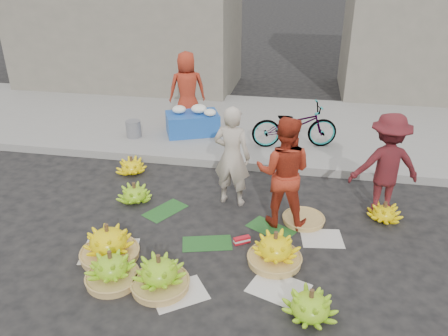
% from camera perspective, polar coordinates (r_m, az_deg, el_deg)
% --- Properties ---
extents(ground, '(80.00, 80.00, 0.00)m').
position_cam_1_polar(ground, '(6.02, -0.86, -8.85)').
color(ground, black).
rests_on(ground, ground).
extents(curb, '(40.00, 0.25, 0.15)m').
position_cam_1_polar(curb, '(7.87, 2.31, 0.58)').
color(curb, gray).
rests_on(curb, ground).
extents(sidewalk, '(40.00, 4.00, 0.12)m').
position_cam_1_polar(sidewalk, '(9.81, 4.14, 5.64)').
color(sidewalk, gray).
rests_on(sidewalk, ground).
extents(building_left, '(6.00, 3.00, 4.00)m').
position_cam_1_polar(building_left, '(13.13, -12.52, 18.98)').
color(building_left, gray).
rests_on(building_left, sidewalk).
extents(newspaper_scatter, '(3.20, 1.80, 0.00)m').
position_cam_1_polar(newspaper_scatter, '(5.40, -2.59, -13.56)').
color(newspaper_scatter, silver).
rests_on(newspaper_scatter, ground).
extents(banana_leaves, '(2.00, 1.00, 0.00)m').
position_cam_1_polar(banana_leaves, '(6.20, -1.40, -7.69)').
color(banana_leaves, '#1A4E1C').
rests_on(banana_leaves, ground).
extents(banana_bunch_0, '(0.74, 0.74, 0.49)m').
position_cam_1_polar(banana_bunch_0, '(5.71, -14.85, -9.46)').
color(banana_bunch_0, '#AF8849').
rests_on(banana_bunch_0, ground).
extents(banana_bunch_1, '(0.64, 0.64, 0.43)m').
position_cam_1_polar(banana_bunch_1, '(5.33, -14.47, -12.66)').
color(banana_bunch_1, '#AF8849').
rests_on(banana_bunch_1, ground).
extents(banana_bunch_2, '(0.70, 0.70, 0.45)m').
position_cam_1_polar(banana_bunch_2, '(5.13, -8.42, -13.53)').
color(banana_bunch_2, '#AF8849').
rests_on(banana_bunch_2, ground).
extents(banana_bunch_3, '(0.59, 0.59, 0.36)m').
position_cam_1_polar(banana_bunch_3, '(4.85, 11.22, -17.17)').
color(banana_bunch_3, '#72BD1B').
rests_on(banana_bunch_3, ground).
extents(banana_bunch_4, '(0.72, 0.72, 0.45)m').
position_cam_1_polar(banana_bunch_4, '(5.48, 6.68, -10.55)').
color(banana_bunch_4, '#AF8849').
rests_on(banana_bunch_4, ground).
extents(banana_bunch_5, '(0.56, 0.56, 0.29)m').
position_cam_1_polar(banana_bunch_5, '(6.72, 20.18, -5.43)').
color(banana_bunch_5, yellow).
rests_on(banana_bunch_5, ground).
extents(banana_bunch_6, '(0.61, 0.61, 0.32)m').
position_cam_1_polar(banana_bunch_6, '(6.90, -11.60, -3.26)').
color(banana_bunch_6, '#72BD1B').
rests_on(banana_bunch_6, ground).
extents(banana_bunch_7, '(0.64, 0.64, 0.32)m').
position_cam_1_polar(banana_bunch_7, '(7.79, -11.96, 0.24)').
color(banana_bunch_7, yellow).
rests_on(banana_bunch_7, ground).
extents(basket_spare, '(0.69, 0.69, 0.07)m').
position_cam_1_polar(basket_spare, '(6.41, 10.34, -6.63)').
color(basket_spare, '#AF8849').
rests_on(basket_spare, ground).
extents(incense_stack, '(0.22, 0.18, 0.09)m').
position_cam_1_polar(incense_stack, '(5.86, 2.35, -9.39)').
color(incense_stack, red).
rests_on(incense_stack, ground).
extents(vendor_cream, '(0.62, 0.46, 1.55)m').
position_cam_1_polar(vendor_cream, '(6.45, 1.05, 1.50)').
color(vendor_cream, beige).
rests_on(vendor_cream, ground).
extents(vendor_red, '(0.81, 0.65, 1.59)m').
position_cam_1_polar(vendor_red, '(5.98, 7.78, -0.57)').
color(vendor_red, '#B9371C').
rests_on(vendor_red, ground).
extents(man_striped, '(1.09, 0.76, 1.54)m').
position_cam_1_polar(man_striped, '(6.59, 20.39, 0.31)').
color(man_striped, maroon).
rests_on(man_striped, ground).
extents(flower_table, '(1.22, 1.01, 0.61)m').
position_cam_1_polar(flower_table, '(9.06, -4.10, 6.01)').
color(flower_table, '#1A4CA9').
rests_on(flower_table, sidewalk).
extents(grey_bucket, '(0.30, 0.30, 0.34)m').
position_cam_1_polar(grey_bucket, '(9.08, -11.74, 5.03)').
color(grey_bucket, slate).
rests_on(grey_bucket, sidewalk).
extents(flower_vendor, '(0.90, 0.75, 1.58)m').
position_cam_1_polar(flower_vendor, '(9.42, -4.82, 10.21)').
color(flower_vendor, '#B9371C').
rests_on(flower_vendor, sidewalk).
extents(bicycle, '(0.92, 1.71, 0.86)m').
position_cam_1_polar(bicycle, '(8.44, 9.20, 5.52)').
color(bicycle, gray).
rests_on(bicycle, sidewalk).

